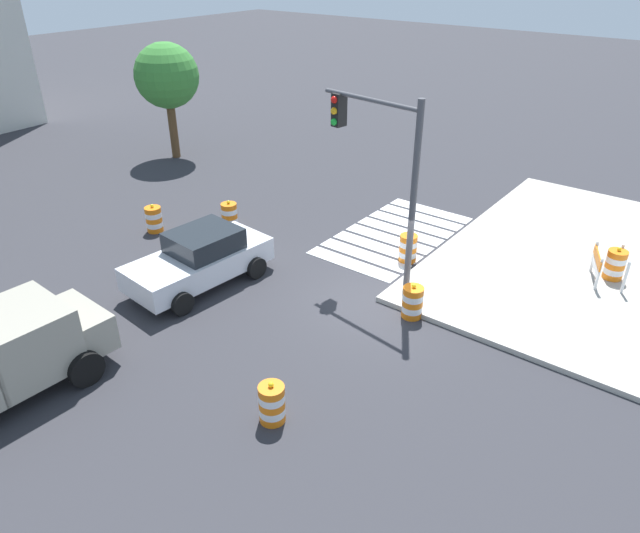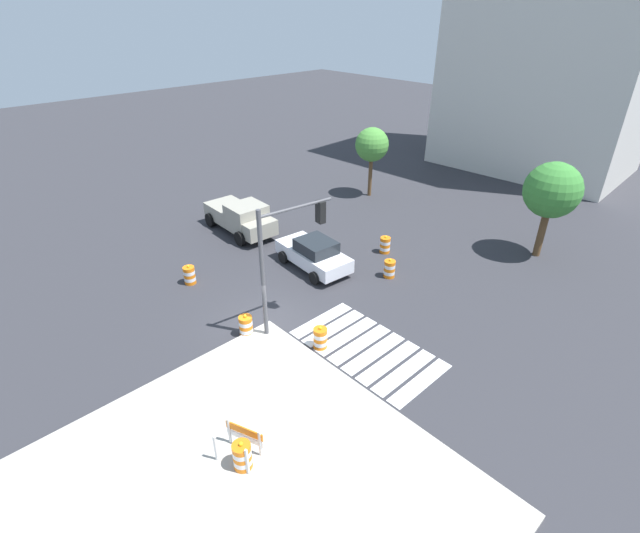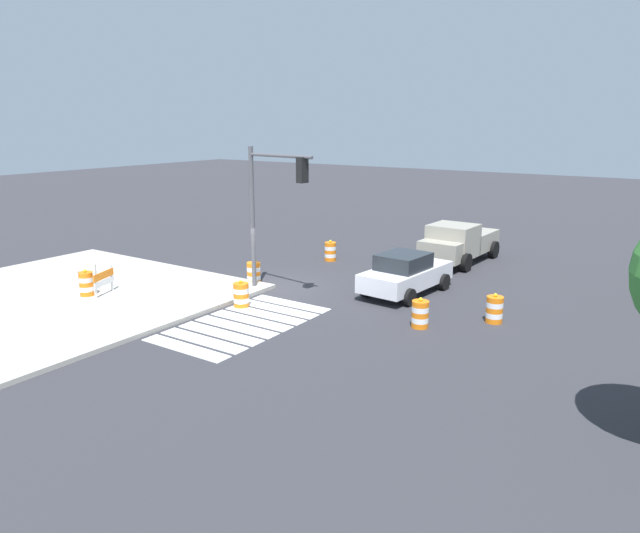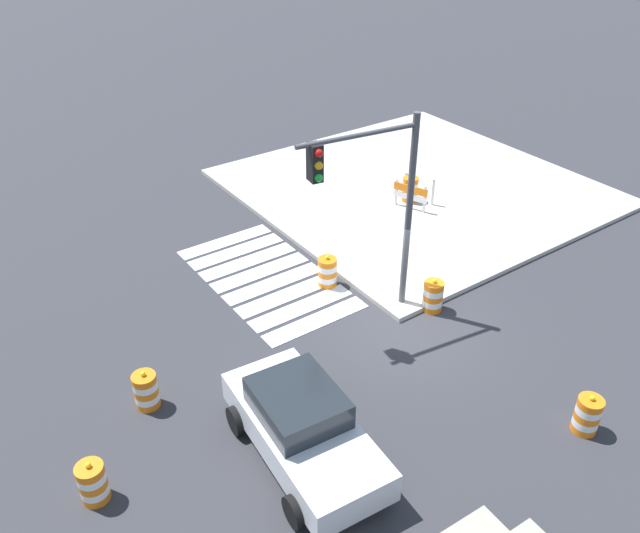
# 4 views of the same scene
# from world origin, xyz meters

# --- Properties ---
(ground_plane) EXTENTS (120.00, 120.00, 0.00)m
(ground_plane) POSITION_xyz_m (0.00, 0.00, 0.00)
(ground_plane) COLOR #2D2D33
(sidewalk_corner) EXTENTS (12.00, 12.00, 0.15)m
(sidewalk_corner) POSITION_xyz_m (6.00, -6.00, 0.07)
(sidewalk_corner) COLOR #ADA89E
(sidewalk_corner) RESTS_ON ground
(crosswalk_stripes) EXTENTS (5.85, 3.20, 0.02)m
(crosswalk_stripes) POSITION_xyz_m (4.00, 1.80, 0.01)
(crosswalk_stripes) COLOR silver
(crosswalk_stripes) RESTS_ON ground
(sports_car) EXTENTS (4.44, 2.42, 1.63)m
(sports_car) POSITION_xyz_m (-2.25, 4.68, 0.81)
(sports_car) COLOR silver
(sports_car) RESTS_ON ground
(traffic_barrel_near_corner) EXTENTS (0.56, 0.56, 1.02)m
(traffic_barrel_near_corner) POSITION_xyz_m (-0.04, -1.17, 0.45)
(traffic_barrel_near_corner) COLOR orange
(traffic_barrel_near_corner) RESTS_ON ground
(traffic_barrel_crosswalk_end) EXTENTS (0.56, 0.56, 1.02)m
(traffic_barrel_crosswalk_end) POSITION_xyz_m (-0.83, 8.67, 0.45)
(traffic_barrel_crosswalk_end) COLOR orange
(traffic_barrel_crosswalk_end) RESTS_ON ground
(traffic_barrel_median_near) EXTENTS (0.56, 0.56, 1.02)m
(traffic_barrel_median_near) POSITION_xyz_m (2.65, 0.51, 0.45)
(traffic_barrel_median_near) COLOR orange
(traffic_barrel_median_near) RESTS_ON ground
(traffic_barrel_median_far) EXTENTS (0.56, 0.56, 1.02)m
(traffic_barrel_median_far) POSITION_xyz_m (1.01, 6.81, 0.45)
(traffic_barrel_median_far) COLOR orange
(traffic_barrel_median_far) RESTS_ON ground
(traffic_barrel_far_curb) EXTENTS (0.56, 0.56, 1.02)m
(traffic_barrel_far_curb) POSITION_xyz_m (-5.29, -0.79, 0.45)
(traffic_barrel_far_curb) COLOR orange
(traffic_barrel_far_curb) RESTS_ON ground
(traffic_barrel_on_sidewalk) EXTENTS (0.56, 0.56, 1.02)m
(traffic_barrel_on_sidewalk) POSITION_xyz_m (5.19, -5.00, 0.60)
(traffic_barrel_on_sidewalk) COLOR orange
(traffic_barrel_on_sidewalk) RESTS_ON sidewalk_corner
(construction_barricade) EXTENTS (1.43, 1.17, 1.00)m
(construction_barricade) POSITION_xyz_m (4.77, -4.72, 0.72)
(construction_barricade) COLOR silver
(construction_barricade) RESTS_ON sidewalk_corner
(traffic_light_pole) EXTENTS (0.68, 3.27, 5.50)m
(traffic_light_pole) POSITION_xyz_m (0.75, 0.53, 3.91)
(traffic_light_pole) COLOR #4C4C51
(traffic_light_pole) RESTS_ON sidewalk_corner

